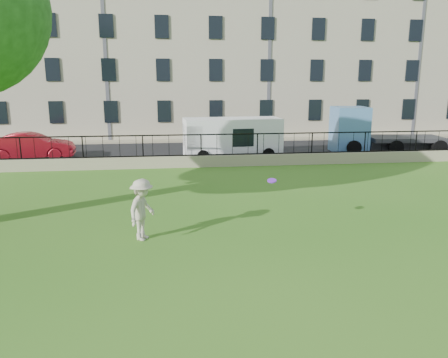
{
  "coord_description": "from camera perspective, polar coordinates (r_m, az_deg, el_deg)",
  "views": [
    {
      "loc": [
        -1.68,
        -10.58,
        4.46
      ],
      "look_at": [
        0.12,
        3.5,
        1.24
      ],
      "focal_mm": 35.0,
      "sensor_mm": 36.0,
      "label": 1
    }
  ],
  "objects": [
    {
      "name": "sidewalk",
      "position": [
        32.82,
        -4.31,
        5.04
      ],
      "size": [
        60.0,
        1.4,
        0.12
      ],
      "primitive_type": "cube",
      "color": "gray",
      "rests_on": "ground"
    },
    {
      "name": "frisbee",
      "position": [
        12.88,
        6.27,
        -0.21
      ],
      "size": [
        0.34,
        0.34,
        0.12
      ],
      "primitive_type": "cylinder",
      "rotation": [
        0.21,
        -0.14,
        0.31
      ],
      "color": "#7625D4"
    },
    {
      "name": "iron_railing",
      "position": [
        22.88,
        -3.02,
        4.45
      ],
      "size": [
        50.0,
        0.05,
        1.13
      ],
      "color": "black",
      "rests_on": "retaining_wall"
    },
    {
      "name": "ground",
      "position": [
        11.6,
        1.62,
        -9.84
      ],
      "size": [
        120.0,
        120.0,
        0.0
      ],
      "primitive_type": "plane",
      "color": "#34711A",
      "rests_on": "ground"
    },
    {
      "name": "street",
      "position": [
        27.69,
        -3.73,
        3.49
      ],
      "size": [
        60.0,
        9.0,
        0.01
      ],
      "primitive_type": "cube",
      "color": "black",
      "rests_on": "ground"
    },
    {
      "name": "red_sedan",
      "position": [
        27.37,
        -23.8,
        3.93
      ],
      "size": [
        4.77,
        2.01,
        1.53
      ],
      "primitive_type": "imported",
      "rotation": [
        0.0,
        0.0,
        1.66
      ],
      "color": "red",
      "rests_on": "street"
    },
    {
      "name": "white_van",
      "position": [
        25.46,
        1.08,
        5.34
      ],
      "size": [
        5.67,
        2.53,
        2.33
      ],
      "primitive_type": "cube",
      "rotation": [
        0.0,
        0.0,
        0.07
      ],
      "color": "white",
      "rests_on": "street"
    },
    {
      "name": "building_row",
      "position": [
        38.26,
        -4.96,
        16.41
      ],
      "size": [
        56.4,
        10.4,
        13.8
      ],
      "color": "#B0A88C",
      "rests_on": "ground"
    },
    {
      "name": "man",
      "position": [
        12.58,
        -10.63,
        -3.95
      ],
      "size": [
        1.1,
        1.32,
        1.77
      ],
      "primitive_type": "imported",
      "rotation": [
        0.0,
        0.0,
        1.1
      ],
      "color": "#BAB097",
      "rests_on": "ground"
    },
    {
      "name": "blue_truck",
      "position": [
        29.52,
        20.48,
        6.06
      ],
      "size": [
        6.99,
        3.11,
        2.84
      ],
      "primitive_type": "cube",
      "rotation": [
        0.0,
        0.0,
        -0.11
      ],
      "color": "#5082BB",
      "rests_on": "street"
    },
    {
      "name": "retaining_wall",
      "position": [
        23.02,
        -2.99,
        2.35
      ],
      "size": [
        50.0,
        0.4,
        0.6
      ],
      "primitive_type": "cube",
      "color": "gray",
      "rests_on": "ground"
    }
  ]
}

